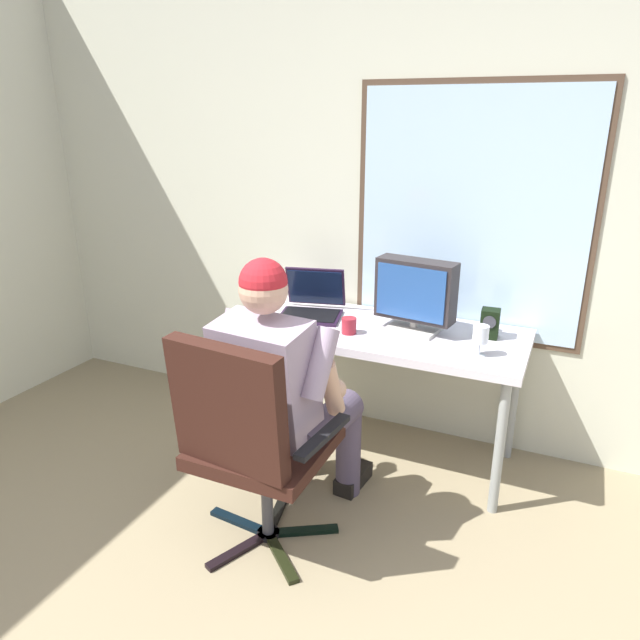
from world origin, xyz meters
TOP-DOWN VIEW (x-y plane):
  - wall_rear at (0.00, 2.64)m, footprint 5.33×0.08m
  - desk at (-0.24, 2.27)m, footprint 1.45×0.63m
  - office_chair at (-0.46, 1.33)m, footprint 0.63×0.61m
  - person_seated at (-0.43, 1.60)m, footprint 0.55×0.78m
  - crt_monitor at (-0.08, 2.31)m, footprint 0.40×0.23m
  - laptop at (-0.65, 2.35)m, footprint 0.39×0.39m
  - wine_glass at (0.28, 2.13)m, footprint 0.07×0.07m
  - desk_speaker at (0.28, 2.37)m, footprint 0.09×0.09m
  - coffee_mug at (-0.36, 2.14)m, footprint 0.07×0.07m

SIDE VIEW (x-z plane):
  - office_chair at x=-0.46m, z-range 0.07..1.05m
  - desk at x=-0.24m, z-range 0.29..1.01m
  - person_seated at x=-0.43m, z-range 0.03..1.27m
  - coffee_mug at x=-0.36m, z-range 0.72..0.80m
  - laptop at x=-0.65m, z-range 0.66..0.90m
  - desk_speaker at x=0.28m, z-range 0.72..0.86m
  - wine_glass at x=0.28m, z-range 0.74..0.89m
  - crt_monitor at x=-0.08m, z-range 0.74..1.10m
  - wall_rear at x=0.00m, z-range 0.00..2.67m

